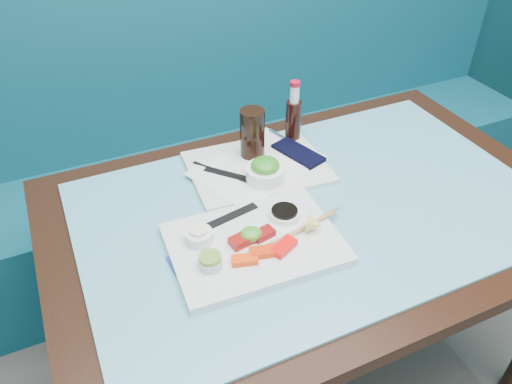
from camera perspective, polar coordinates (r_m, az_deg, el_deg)
name	(u,v)px	position (r m, az deg, el deg)	size (l,w,h in m)	color
booth_bench	(212,162)	(2.18, -5.08, 3.49)	(3.00, 0.56, 1.17)	#0F5162
dining_table	(312,231)	(1.40, 6.43, -4.45)	(1.40, 0.90, 0.75)	black
glass_top	(314,207)	(1.34, 6.68, -1.69)	(1.22, 0.76, 0.01)	#5DA3BA
sashimi_plate	(255,244)	(1.20, -0.15, -5.94)	(0.40, 0.29, 0.02)	silver
salmon_left	(245,260)	(1.14, -1.31, -7.77)	(0.06, 0.03, 0.01)	#FF3E0A
salmon_mid	(264,252)	(1.16, 0.88, -6.86)	(0.06, 0.03, 0.02)	red
salmon_right	(284,247)	(1.17, 3.21, -6.27)	(0.07, 0.03, 0.02)	#FC0E0A
tuna_left	(242,240)	(1.18, -1.58, -5.50)	(0.06, 0.04, 0.02)	maroon
tuna_right	(263,234)	(1.20, 0.84, -4.80)	(0.05, 0.03, 0.02)	maroon
seaweed_garnish	(251,234)	(1.19, -0.57, -4.84)	(0.05, 0.05, 0.03)	#409322
ramekin_wasabi	(210,263)	(1.13, -5.23, -8.07)	(0.05, 0.05, 0.02)	silver
wasabi_fill	(210,258)	(1.12, -5.28, -7.48)	(0.05, 0.05, 0.01)	olive
ramekin_ginger	(199,236)	(1.19, -6.52, -5.06)	(0.07, 0.07, 0.03)	white
ginger_fill	(199,231)	(1.18, -6.58, -4.42)	(0.04, 0.04, 0.01)	#FCE1CF
soy_dish	(284,214)	(1.26, 3.27, -2.52)	(0.08, 0.08, 0.02)	white
soy_fill	(285,211)	(1.25, 3.28, -2.15)	(0.07, 0.07, 0.01)	black
lemon_wedge	(315,224)	(1.21, 6.70, -3.67)	(0.05, 0.05, 0.04)	#DFD569
chopstick_sleeve	(232,216)	(1.26, -2.74, -2.71)	(0.15, 0.02, 0.00)	black
wooden_chopstick_a	(298,230)	(1.22, 4.86, -4.39)	(0.01, 0.01, 0.24)	#A4794D
wooden_chopstick_b	(302,229)	(1.22, 5.27, -4.24)	(0.01, 0.01, 0.26)	#A4824D
serving_tray	(257,167)	(1.46, 0.12, 2.85)	(0.39, 0.29, 0.01)	silver
paper_placemat	(257,165)	(1.45, 0.12, 3.11)	(0.35, 0.25, 0.00)	white
seaweed_bowl	(265,174)	(1.38, 1.04, 2.09)	(0.11, 0.11, 0.04)	white
seaweed_salad	(265,165)	(1.36, 1.06, 3.08)	(0.08, 0.08, 0.04)	#2D881F
cola_glass	(252,133)	(1.46, -0.42, 6.71)	(0.07, 0.07, 0.15)	black
navy_pouch	(298,153)	(1.50, 4.84, 4.49)	(0.07, 0.16, 0.01)	black
fork	(281,136)	(1.57, 2.82, 6.37)	(0.01, 0.01, 0.10)	silver
black_chopstick_a	(227,175)	(1.41, -3.37, 2.01)	(0.01, 0.01, 0.23)	black
black_chopstick_b	(229,174)	(1.41, -3.07, 2.09)	(0.01, 0.01, 0.24)	black
tray_sleeve	(228,174)	(1.41, -3.21, 2.01)	(0.02, 0.15, 0.00)	black
cola_bottle_body	(293,122)	(1.56, 4.27, 7.98)	(0.05, 0.05, 0.14)	black
cola_bottle_neck	(295,94)	(1.51, 4.44, 11.10)	(0.03, 0.03, 0.05)	white
cola_bottle_cap	(295,84)	(1.50, 4.50, 12.25)	(0.03, 0.03, 0.01)	#B80B29
blue_napkin	(214,269)	(1.16, -4.78, -8.80)	(0.17, 0.17, 0.01)	navy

